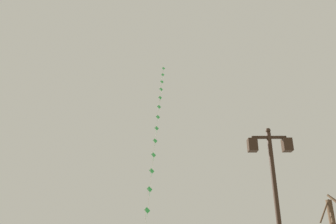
% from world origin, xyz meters
% --- Properties ---
extents(twin_lantern_lamp_post, '(1.35, 0.28, 5.03)m').
position_xyz_m(twin_lantern_lamp_post, '(3.20, 8.03, 3.48)').
color(twin_lantern_lamp_post, black).
rests_on(twin_lantern_lamp_post, ground_plane).
extents(kite_train, '(1.17, 18.24, 24.32)m').
position_xyz_m(kite_train, '(-1.32, 28.90, 12.48)').
color(kite_train, brown).
rests_on(kite_train, ground_plane).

